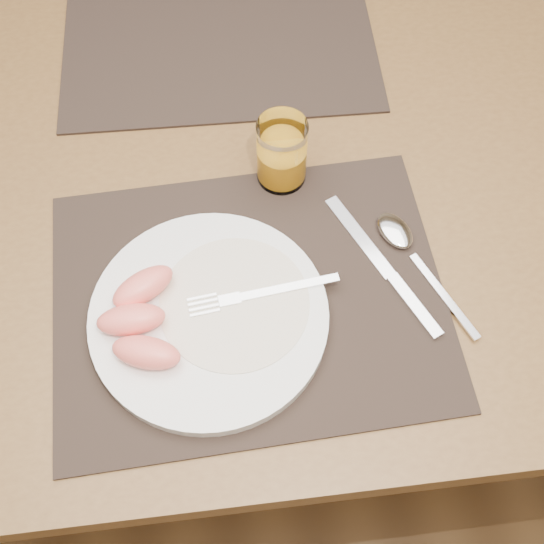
{
  "coord_description": "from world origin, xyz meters",
  "views": [
    {
      "loc": [
        -0.02,
        -0.58,
        1.46
      ],
      "look_at": [
        0.02,
        -0.2,
        0.77
      ],
      "focal_mm": 45.0,
      "sensor_mm": 36.0,
      "label": 1
    }
  ],
  "objects_px": {
    "placemat_near": "(249,298)",
    "placemat_far": "(218,32)",
    "fork": "(251,295)",
    "juice_glass": "(282,155)",
    "knife": "(391,276)",
    "spoon": "(402,240)",
    "table": "(242,187)",
    "plate": "(209,317)"
  },
  "relations": [
    {
      "from": "knife",
      "to": "spoon",
      "type": "height_order",
      "value": "spoon"
    },
    {
      "from": "placemat_near",
      "to": "plate",
      "type": "bearing_deg",
      "value": -153.62
    },
    {
      "from": "plate",
      "to": "knife",
      "type": "bearing_deg",
      "value": 7.9
    },
    {
      "from": "plate",
      "to": "juice_glass",
      "type": "height_order",
      "value": "juice_glass"
    },
    {
      "from": "placemat_far",
      "to": "plate",
      "type": "distance_m",
      "value": 0.47
    },
    {
      "from": "spoon",
      "to": "juice_glass",
      "type": "bearing_deg",
      "value": 138.6
    },
    {
      "from": "table",
      "to": "plate",
      "type": "bearing_deg",
      "value": -103.04
    },
    {
      "from": "knife",
      "to": "spoon",
      "type": "xyz_separation_m",
      "value": [
        0.02,
        0.05,
        0.0
      ]
    },
    {
      "from": "placemat_far",
      "to": "juice_glass",
      "type": "bearing_deg",
      "value": -77.68
    },
    {
      "from": "plate",
      "to": "fork",
      "type": "distance_m",
      "value": 0.05
    },
    {
      "from": "table",
      "to": "placemat_far",
      "type": "distance_m",
      "value": 0.24
    },
    {
      "from": "placemat_near",
      "to": "spoon",
      "type": "bearing_deg",
      "value": 15.28
    },
    {
      "from": "placemat_far",
      "to": "fork",
      "type": "height_order",
      "value": "fork"
    },
    {
      "from": "table",
      "to": "fork",
      "type": "height_order",
      "value": "fork"
    },
    {
      "from": "placemat_near",
      "to": "placemat_far",
      "type": "distance_m",
      "value": 0.44
    },
    {
      "from": "placemat_near",
      "to": "fork",
      "type": "height_order",
      "value": "fork"
    },
    {
      "from": "placemat_near",
      "to": "spoon",
      "type": "xyz_separation_m",
      "value": [
        0.19,
        0.05,
        0.01
      ]
    },
    {
      "from": "table",
      "to": "fork",
      "type": "relative_size",
      "value": 7.99
    },
    {
      "from": "spoon",
      "to": "juice_glass",
      "type": "height_order",
      "value": "juice_glass"
    },
    {
      "from": "placemat_far",
      "to": "knife",
      "type": "height_order",
      "value": "knife"
    },
    {
      "from": "table",
      "to": "spoon",
      "type": "bearing_deg",
      "value": -42.77
    },
    {
      "from": "placemat_far",
      "to": "knife",
      "type": "bearing_deg",
      "value": -68.73
    },
    {
      "from": "knife",
      "to": "juice_glass",
      "type": "distance_m",
      "value": 0.2
    },
    {
      "from": "placemat_near",
      "to": "fork",
      "type": "bearing_deg",
      "value": -79.37
    },
    {
      "from": "table",
      "to": "placemat_far",
      "type": "height_order",
      "value": "placemat_far"
    },
    {
      "from": "placemat_near",
      "to": "juice_glass",
      "type": "bearing_deg",
      "value": 70.84
    },
    {
      "from": "table",
      "to": "juice_glass",
      "type": "bearing_deg",
      "value": -46.11
    },
    {
      "from": "placemat_far",
      "to": "spoon",
      "type": "xyz_separation_m",
      "value": [
        0.19,
        -0.39,
        0.01
      ]
    },
    {
      "from": "placemat_near",
      "to": "juice_glass",
      "type": "height_order",
      "value": "juice_glass"
    },
    {
      "from": "fork",
      "to": "placemat_far",
      "type": "bearing_deg",
      "value": 90.29
    },
    {
      "from": "placemat_far",
      "to": "juice_glass",
      "type": "xyz_separation_m",
      "value": [
        0.06,
        -0.27,
        0.04
      ]
    },
    {
      "from": "spoon",
      "to": "plate",
      "type": "bearing_deg",
      "value": -162.36
    },
    {
      "from": "fork",
      "to": "juice_glass",
      "type": "height_order",
      "value": "juice_glass"
    },
    {
      "from": "placemat_near",
      "to": "knife",
      "type": "bearing_deg",
      "value": 2.13
    },
    {
      "from": "table",
      "to": "placemat_near",
      "type": "xyz_separation_m",
      "value": [
        -0.01,
        -0.22,
        0.09
      ]
    },
    {
      "from": "plate",
      "to": "knife",
      "type": "distance_m",
      "value": 0.22
    },
    {
      "from": "fork",
      "to": "knife",
      "type": "bearing_deg",
      "value": 4.71
    },
    {
      "from": "juice_glass",
      "to": "placemat_near",
      "type": "bearing_deg",
      "value": -109.16
    },
    {
      "from": "placemat_near",
      "to": "knife",
      "type": "height_order",
      "value": "knife"
    },
    {
      "from": "knife",
      "to": "placemat_far",
      "type": "bearing_deg",
      "value": 111.27
    },
    {
      "from": "knife",
      "to": "table",
      "type": "bearing_deg",
      "value": 126.69
    },
    {
      "from": "table",
      "to": "placemat_far",
      "type": "bearing_deg",
      "value": 92.49
    }
  ]
}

